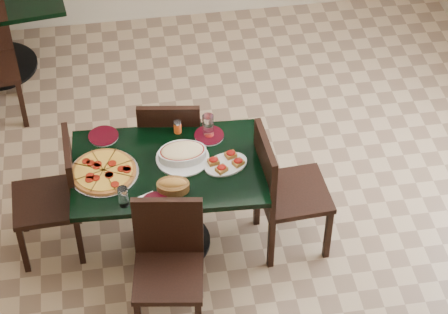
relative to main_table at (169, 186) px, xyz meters
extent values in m
plane|color=#8D7151|center=(0.34, 0.00, -0.57)|extent=(5.50, 5.50, 0.00)
cube|color=black|center=(0.00, 0.00, 0.16)|extent=(1.27, 0.86, 0.04)
cylinder|color=black|center=(0.00, 0.00, -0.21)|extent=(0.11, 0.11, 0.71)
cylinder|color=black|center=(0.00, 0.00, -0.55)|extent=(0.53, 0.53, 0.03)
cube|color=black|center=(0.08, 0.58, -0.14)|extent=(0.48, 0.48, 0.04)
cube|color=black|center=(0.05, 0.39, 0.11)|extent=(0.42, 0.10, 0.45)
cube|color=black|center=(0.28, 0.73, -0.36)|extent=(0.05, 0.05, 0.41)
cube|color=black|center=(0.23, 0.37, -0.36)|extent=(0.05, 0.05, 0.41)
cube|color=black|center=(-0.08, 0.78, -0.36)|extent=(0.05, 0.05, 0.41)
cube|color=black|center=(-0.13, 0.42, -0.36)|extent=(0.05, 0.05, 0.41)
cube|color=black|center=(-0.08, -0.64, -0.13)|extent=(0.49, 0.49, 0.04)
cube|color=black|center=(-0.05, -0.45, 0.12)|extent=(0.43, 0.10, 0.46)
cube|color=black|center=(-0.23, -0.43, -0.36)|extent=(0.05, 0.05, 0.42)
cube|color=black|center=(0.13, -0.49, -0.36)|extent=(0.05, 0.05, 0.42)
cube|color=black|center=(0.82, -0.10, -0.10)|extent=(0.48, 0.48, 0.04)
cube|color=black|center=(0.61, -0.11, 0.16)|extent=(0.07, 0.46, 0.49)
cube|color=black|center=(1.03, -0.28, -0.35)|extent=(0.04, 0.04, 0.45)
cube|color=black|center=(0.63, -0.30, -0.35)|extent=(0.04, 0.04, 0.45)
cube|color=black|center=(1.01, 0.11, -0.35)|extent=(0.04, 0.04, 0.45)
cube|color=black|center=(0.61, 0.09, -0.35)|extent=(0.04, 0.04, 0.45)
cube|color=black|center=(-0.82, 0.10, -0.13)|extent=(0.45, 0.45, 0.04)
cube|color=black|center=(-0.62, 0.11, 0.12)|extent=(0.06, 0.43, 0.46)
cube|color=black|center=(-1.01, 0.28, -0.36)|extent=(0.04, 0.04, 0.42)
cube|color=black|center=(-0.64, 0.29, -0.36)|extent=(0.04, 0.04, 0.42)
cube|color=black|center=(-1.00, -0.09, -0.36)|extent=(0.04, 0.04, 0.42)
cube|color=black|center=(-0.63, -0.08, -0.36)|extent=(0.04, 0.04, 0.42)
cube|color=black|center=(-1.02, 1.41, -0.34)|extent=(0.05, 0.05, 0.45)
cube|color=black|center=(-1.08, 1.80, -0.34)|extent=(0.05, 0.05, 0.45)
cylinder|color=#AFAFB6|center=(-0.41, -0.01, 0.19)|extent=(0.44, 0.44, 0.01)
cylinder|color=#954E20|center=(-0.41, -0.01, 0.20)|extent=(0.41, 0.41, 0.02)
cylinder|color=gold|center=(-0.41, -0.01, 0.21)|extent=(0.37, 0.37, 0.01)
cylinder|color=silver|center=(0.10, 0.05, 0.19)|extent=(0.35, 0.35, 0.01)
ellipsoid|color=beige|center=(0.10, 0.05, 0.25)|extent=(0.28, 0.18, 0.04)
ellipsoid|color=#B37531|center=(0.01, -0.22, 0.24)|extent=(0.18, 0.10, 0.07)
cylinder|color=silver|center=(-0.11, -0.31, 0.19)|extent=(0.16, 0.16, 0.01)
cylinder|color=#31030B|center=(-0.11, -0.31, 0.19)|extent=(0.16, 0.16, 0.00)
cylinder|color=silver|center=(0.30, 0.24, 0.19)|extent=(0.19, 0.19, 0.01)
cylinder|color=#31030B|center=(0.30, 0.24, 0.19)|extent=(0.20, 0.20, 0.00)
ellipsoid|color=#9B1507|center=(0.30, 0.24, 0.20)|extent=(0.06, 0.06, 0.03)
cylinder|color=silver|center=(-0.39, 0.34, 0.19)|extent=(0.20, 0.20, 0.01)
cylinder|color=#31030B|center=(-0.39, 0.34, 0.19)|extent=(0.20, 0.20, 0.00)
cube|color=white|center=(-0.16, -0.31, 0.18)|extent=(0.19, 0.19, 0.00)
cube|color=#AFAFB6|center=(-0.14, -0.31, 0.19)|extent=(0.07, 0.13, 0.00)
cylinder|color=silver|center=(0.30, 0.25, 0.26)|extent=(0.08, 0.08, 0.16)
cylinder|color=silver|center=(-0.30, -0.30, 0.25)|extent=(0.06, 0.06, 0.14)
cylinder|color=#D45316|center=(0.10, 0.31, 0.22)|extent=(0.05, 0.05, 0.08)
cylinder|color=#AFAFB6|center=(0.10, 0.31, 0.27)|extent=(0.05, 0.05, 0.01)
camera|label=1|loc=(-0.26, -4.01, 4.08)|focal=70.00mm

